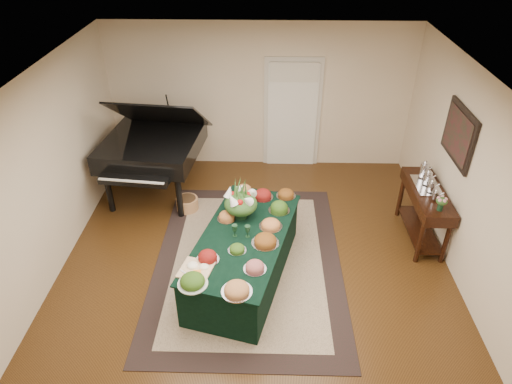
{
  "coord_description": "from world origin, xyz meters",
  "views": [
    {
      "loc": [
        0.14,
        -4.9,
        4.46
      ],
      "look_at": [
        0.0,
        0.3,
        1.05
      ],
      "focal_mm": 32.0,
      "sensor_mm": 36.0,
      "label": 1
    }
  ],
  "objects_px": {
    "floral_centerpiece": "(241,200)",
    "mahogany_sideboard": "(426,201)",
    "buffet_table": "(244,256)",
    "grand_piano": "(153,146)"
  },
  "relations": [
    {
      "from": "grand_piano",
      "to": "mahogany_sideboard",
      "type": "relative_size",
      "value": 1.45
    },
    {
      "from": "buffet_table",
      "to": "floral_centerpiece",
      "type": "relative_size",
      "value": 5.18
    },
    {
      "from": "buffet_table",
      "to": "mahogany_sideboard",
      "type": "bearing_deg",
      "value": 19.61
    },
    {
      "from": "buffet_table",
      "to": "floral_centerpiece",
      "type": "bearing_deg",
      "value": 97.85
    },
    {
      "from": "floral_centerpiece",
      "to": "grand_piano",
      "type": "height_order",
      "value": "grand_piano"
    },
    {
      "from": "floral_centerpiece",
      "to": "mahogany_sideboard",
      "type": "relative_size",
      "value": 0.35
    },
    {
      "from": "grand_piano",
      "to": "mahogany_sideboard",
      "type": "height_order",
      "value": "grand_piano"
    },
    {
      "from": "floral_centerpiece",
      "to": "mahogany_sideboard",
      "type": "height_order",
      "value": "floral_centerpiece"
    },
    {
      "from": "floral_centerpiece",
      "to": "mahogany_sideboard",
      "type": "xyz_separation_m",
      "value": [
        2.7,
        0.54,
        -0.33
      ]
    },
    {
      "from": "buffet_table",
      "to": "mahogany_sideboard",
      "type": "distance_m",
      "value": 2.82
    }
  ]
}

